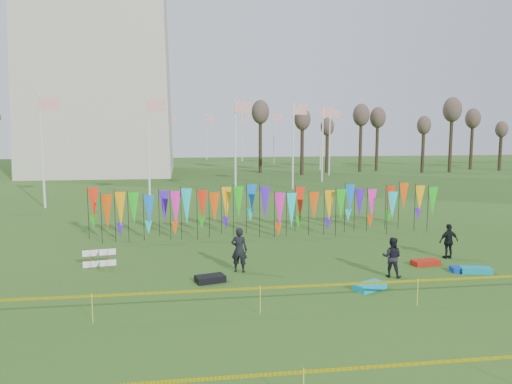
{
  "coord_description": "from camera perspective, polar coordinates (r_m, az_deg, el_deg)",
  "views": [
    {
      "loc": [
        -4.29,
        -16.77,
        5.63
      ],
      "look_at": [
        -0.92,
        6.0,
        2.68
      ],
      "focal_mm": 35.0,
      "sensor_mm": 36.0,
      "label": 1
    }
  ],
  "objects": [
    {
      "name": "banner_row",
      "position": [
        26.26,
        1.71,
        -1.53
      ],
      "size": [
        18.64,
        0.64,
        2.47
      ],
      "color": "black",
      "rests_on": "ground"
    },
    {
      "name": "box_kite",
      "position": [
        21.47,
        -17.46,
        -7.22
      ],
      "size": [
        0.66,
        0.66,
        0.74
      ],
      "rotation": [
        0.0,
        0.0,
        0.16
      ],
      "color": "red",
      "rests_on": "ground"
    },
    {
      "name": "person_mid",
      "position": [
        19.77,
        15.28,
        -7.19
      ],
      "size": [
        0.88,
        0.78,
        1.53
      ],
      "primitive_type": "imported",
      "rotation": [
        0.0,
        0.0,
        2.6
      ],
      "color": "black",
      "rests_on": "ground"
    },
    {
      "name": "kite_bag_turquoise",
      "position": [
        18.26,
        12.86,
        -10.46
      ],
      "size": [
        1.3,
        1.04,
        0.23
      ],
      "primitive_type": "cube",
      "rotation": [
        0.0,
        0.0,
        0.47
      ],
      "color": "#0DA3C8",
      "rests_on": "ground"
    },
    {
      "name": "kite_bag_red",
      "position": [
        22.0,
        18.8,
        -7.64
      ],
      "size": [
        1.2,
        0.69,
        0.21
      ],
      "primitive_type": "cube",
      "rotation": [
        0.0,
        0.0,
        0.16
      ],
      "color": "#B01A0B",
      "rests_on": "ground"
    },
    {
      "name": "person_left",
      "position": [
        19.7,
        -1.93,
        -6.62
      ],
      "size": [
        0.77,
        0.65,
        1.78
      ],
      "primitive_type": "imported",
      "rotation": [
        0.0,
        0.0,
        2.82
      ],
      "color": "black",
      "rests_on": "ground"
    },
    {
      "name": "ground",
      "position": [
        18.2,
        5.74,
        -10.74
      ],
      "size": [
        160.0,
        160.0,
        0.0
      ],
      "primitive_type": "plane",
      "color": "#254B15",
      "rests_on": "ground"
    },
    {
      "name": "person_right",
      "position": [
        23.27,
        21.17,
        -5.27
      ],
      "size": [
        0.94,
        0.59,
        1.52
      ],
      "primitive_type": "imported",
      "rotation": [
        0.0,
        0.0,
        3.24
      ],
      "color": "black",
      "rests_on": "ground"
    },
    {
      "name": "kite_bag_blue",
      "position": [
        21.51,
        22.62,
        -8.16
      ],
      "size": [
        1.01,
        0.61,
        0.2
      ],
      "primitive_type": "cube",
      "rotation": [
        0.0,
        0.0,
        -0.11
      ],
      "color": "#0A38AF",
      "rests_on": "ground"
    },
    {
      "name": "kite_bag_teal",
      "position": [
        21.54,
        23.81,
        -8.17
      ],
      "size": [
        1.25,
        0.82,
        0.22
      ],
      "primitive_type": "cube",
      "rotation": [
        0.0,
        0.0,
        -0.25
      ],
      "color": "#0B8BA5",
      "rests_on": "ground"
    },
    {
      "name": "flagpole_ring",
      "position": [
        65.52,
        -17.01,
        5.58
      ],
      "size": [
        57.4,
        56.16,
        8.0
      ],
      "color": "silver",
      "rests_on": "ground"
    },
    {
      "name": "kite_bag_black",
      "position": [
        18.71,
        -5.26,
        -9.85
      ],
      "size": [
        1.18,
        0.87,
        0.24
      ],
      "primitive_type": "cube",
      "rotation": [
        0.0,
        0.0,
        0.27
      ],
      "color": "black",
      "rests_on": "ground"
    },
    {
      "name": "tree_line",
      "position": [
        70.78,
        22.62,
        7.2
      ],
      "size": [
        53.92,
        1.92,
        7.84
      ],
      "color": "#322819",
      "rests_on": "ground"
    },
    {
      "name": "caution_tape_far",
      "position": [
        11.11,
        14.8,
        -18.85
      ],
      "size": [
        26.0,
        0.02,
        0.9
      ],
      "color": "#EBDE04",
      "rests_on": "ground"
    },
    {
      "name": "caution_tape_near",
      "position": [
        15.75,
        7.1,
        -10.69
      ],
      "size": [
        26.0,
        0.02,
        0.9
      ],
      "color": "#EBDE04",
      "rests_on": "ground"
    }
  ]
}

